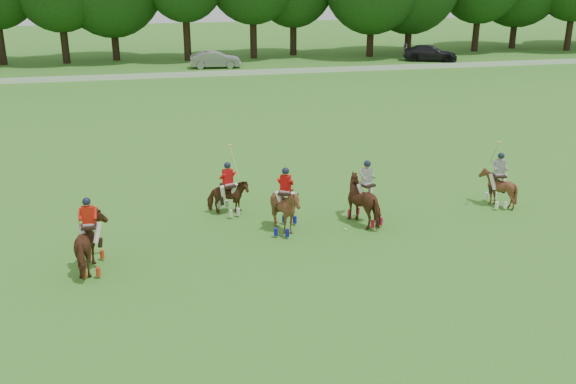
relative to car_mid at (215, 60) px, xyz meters
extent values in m
plane|color=#2A7421|center=(-2.11, -42.50, -0.76)|extent=(180.00, 180.00, 0.00)
cylinder|color=black|center=(-19.54, 6.42, 1.73)|extent=(0.70, 0.70, 4.98)
cylinder|color=black|center=(-13.74, 5.99, 1.56)|extent=(0.70, 0.70, 4.64)
cylinder|color=black|center=(-9.09, 7.02, 1.40)|extent=(0.70, 0.70, 4.31)
cylinder|color=black|center=(-2.14, 5.50, 1.86)|extent=(0.70, 0.70, 5.24)
cylinder|color=black|center=(4.52, 5.74, 1.83)|extent=(0.70, 0.70, 5.19)
cylinder|color=black|center=(8.95, 7.12, 1.48)|extent=(0.70, 0.70, 4.48)
cylinder|color=black|center=(16.43, 4.32, 1.35)|extent=(0.70, 0.70, 4.21)
cylinder|color=black|center=(21.14, 5.67, 1.27)|extent=(0.70, 0.70, 4.07)
cylinder|color=black|center=(29.05, 5.88, 1.64)|extent=(0.70, 0.70, 4.79)
cylinder|color=black|center=(34.49, 7.42, 1.46)|extent=(0.70, 0.70, 4.44)
cylinder|color=black|center=(39.31, 4.24, 1.67)|extent=(0.70, 0.70, 4.86)
cube|color=white|center=(-2.11, -4.50, -0.54)|extent=(120.00, 0.10, 0.44)
imported|color=gray|center=(0.00, 0.00, 0.00)|extent=(4.71, 1.89, 1.52)
imported|color=black|center=(21.20, 0.00, 0.00)|extent=(5.65, 3.89, 1.52)
imported|color=#4D2814|center=(-8.22, -40.33, 0.11)|extent=(1.01, 2.10, 1.75)
cube|color=black|center=(-8.22, -40.33, 0.76)|extent=(0.46, 0.57, 0.08)
cylinder|color=tan|center=(-8.52, -40.32, 0.68)|extent=(0.04, 0.21, 1.29)
imported|color=#4D2814|center=(-3.41, -36.46, -0.08)|extent=(1.64, 1.52, 1.35)
cube|color=black|center=(-3.41, -36.46, 0.41)|extent=(0.60, 0.67, 0.08)
cylinder|color=tan|center=(-3.12, -36.36, 1.33)|extent=(0.28, 0.74, 1.08)
imported|color=#4D2814|center=(-1.61, -38.61, 0.11)|extent=(1.93, 2.02, 1.73)
cube|color=black|center=(-1.61, -38.61, 0.74)|extent=(0.64, 0.69, 0.08)
cylinder|color=tan|center=(-1.33, -38.74, 0.66)|extent=(0.12, 0.20, 1.29)
imported|color=#4D2814|center=(1.48, -38.45, 0.11)|extent=(1.69, 2.28, 1.75)
cube|color=black|center=(1.48, -38.45, 0.76)|extent=(0.63, 0.69, 0.08)
cylinder|color=tan|center=(1.20, -38.57, 0.68)|extent=(0.11, 0.21, 1.29)
imported|color=#4D2814|center=(7.22, -37.82, -0.03)|extent=(1.37, 1.49, 1.47)
cube|color=black|center=(7.22, -37.82, 0.51)|extent=(0.52, 0.62, 0.08)
cylinder|color=tan|center=(6.92, -37.77, 1.43)|extent=(0.14, 0.77, 1.08)
sphere|color=white|center=(0.55, -39.00, -0.72)|extent=(0.09, 0.09, 0.09)
camera|label=1|loc=(-6.07, -59.62, 8.49)|focal=40.00mm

